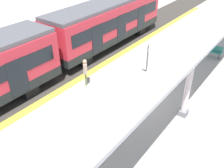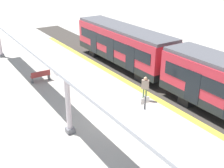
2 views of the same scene
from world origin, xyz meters
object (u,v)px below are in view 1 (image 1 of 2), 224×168
Objects in this scene: train_far_carriage at (108,23)px; bench_mid_platform at (211,51)px; canopy_pillar_second at (188,84)px; passenger_waiting_near_edge at (85,69)px; platform_info_sign at (147,59)px.

train_far_carriage is 8.04m from bench_mid_platform.
passenger_waiting_near_edge is (-5.89, -0.79, -0.79)m from canopy_pillar_second.
canopy_pillar_second is at bearing -32.21° from platform_info_sign.
canopy_pillar_second reaches higher than passenger_waiting_near_edge.
bench_mid_platform is 6.04m from platform_info_sign.
canopy_pillar_second is 7.89m from bench_mid_platform.
platform_info_sign is (5.11, -2.69, -0.50)m from train_far_carriage.
canopy_pillar_second is at bearing 7.67° from passenger_waiting_near_edge.
platform_info_sign is at bearing -27.80° from train_far_carriage.
bench_mid_platform is (7.39, 2.83, -1.38)m from train_far_carriage.
train_far_carriage is 5.20× the size of platform_info_sign.
canopy_pillar_second is at bearing -81.60° from bench_mid_platform.
train_far_carriage is at bearing 150.39° from canopy_pillar_second.
bench_mid_platform is 9.74m from passenger_waiting_near_edge.
train_far_carriage is at bearing 152.20° from platform_info_sign.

